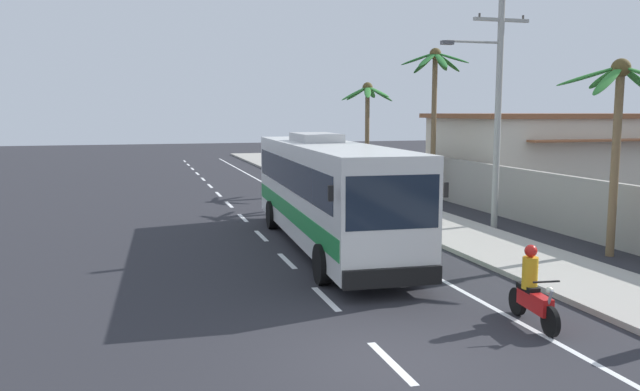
# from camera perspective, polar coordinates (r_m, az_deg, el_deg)

# --- Properties ---
(ground_plane) EXTENTS (160.00, 160.00, 0.00)m
(ground_plane) POSITION_cam_1_polar(r_m,az_deg,el_deg) (11.63, 6.22, -14.54)
(ground_plane) COLOR #28282D
(sidewalk_kerb) EXTENTS (3.20, 90.00, 0.14)m
(sidewalk_kerb) POSITION_cam_1_polar(r_m,az_deg,el_deg) (23.16, 12.36, -3.33)
(sidewalk_kerb) COLOR #A8A399
(sidewalk_kerb) RESTS_ON ground
(lane_markings) EXTENTS (3.55, 71.00, 0.01)m
(lane_markings) POSITION_cam_1_polar(r_m,az_deg,el_deg) (25.67, -1.79, -2.25)
(lane_markings) COLOR white
(lane_markings) RESTS_ON ground
(boundary_wall) EXTENTS (0.24, 60.00, 2.12)m
(boundary_wall) POSITION_cam_1_polar(r_m,az_deg,el_deg) (28.32, 15.31, 0.56)
(boundary_wall) COLOR #9E998E
(boundary_wall) RESTS_ON ground
(coach_bus_foreground) EXTENTS (3.29, 12.57, 3.64)m
(coach_bus_foreground) POSITION_cam_1_polar(r_m,az_deg,el_deg) (20.38, 0.59, 0.58)
(coach_bus_foreground) COLOR silver
(coach_bus_foreground) RESTS_ON ground
(motorcycle_beside_bus) EXTENTS (0.56, 1.96, 1.67)m
(motorcycle_beside_bus) POSITION_cam_1_polar(r_m,az_deg,el_deg) (30.03, -0.08, 0.48)
(motorcycle_beside_bus) COLOR black
(motorcycle_beside_bus) RESTS_ON ground
(motorcycle_trailing) EXTENTS (0.56, 1.96, 1.65)m
(motorcycle_trailing) POSITION_cam_1_polar(r_m,az_deg,el_deg) (13.88, 18.59, -8.30)
(motorcycle_trailing) COLOR black
(motorcycle_trailing) RESTS_ON ground
(pedestrian_near_kerb) EXTENTS (0.36, 0.36, 1.77)m
(pedestrian_near_kerb) POSITION_cam_1_polar(r_m,az_deg,el_deg) (31.78, 2.67, 1.56)
(pedestrian_near_kerb) COLOR navy
(pedestrian_near_kerb) RESTS_ON sidewalk_kerb
(pedestrian_midwalk) EXTENTS (0.36, 0.36, 1.62)m
(pedestrian_midwalk) POSITION_cam_1_polar(r_m,az_deg,el_deg) (28.90, 7.27, 0.75)
(pedestrian_midwalk) COLOR #75388E
(pedestrian_midwalk) RESTS_ON sidewalk_kerb
(utility_pole_mid) EXTENTS (3.52, 0.24, 9.43)m
(utility_pole_mid) POSITION_cam_1_polar(r_m,az_deg,el_deg) (24.60, 15.63, 8.74)
(utility_pole_mid) COLOR #9E9E99
(utility_pole_mid) RESTS_ON ground
(palm_nearest) EXTENTS (3.12, 3.05, 7.42)m
(palm_nearest) POSITION_cam_1_polar(r_m,az_deg,el_deg) (31.51, 10.31, 9.68)
(palm_nearest) COLOR brown
(palm_nearest) RESTS_ON ground
(palm_second) EXTENTS (3.30, 3.42, 5.93)m
(palm_second) POSITION_cam_1_polar(r_m,az_deg,el_deg) (20.88, 25.23, 7.06)
(palm_second) COLOR brown
(palm_second) RESTS_ON ground
(palm_third) EXTENTS (3.18, 3.11, 5.97)m
(palm_third) POSITION_cam_1_polar(r_m,az_deg,el_deg) (34.92, 4.31, 7.84)
(palm_third) COLOR brown
(palm_third) RESTS_ON ground
(roadside_building) EXTENTS (11.73, 8.06, 4.29)m
(roadside_building) POSITION_cam_1_polar(r_m,az_deg,el_deg) (35.95, 19.97, 3.56)
(roadside_building) COLOR beige
(roadside_building) RESTS_ON ground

